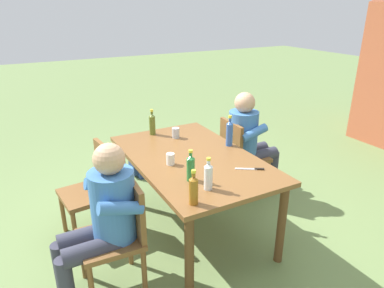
{
  "coord_description": "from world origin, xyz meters",
  "views": [
    {
      "loc": [
        2.54,
        -1.37,
        2.04
      ],
      "look_at": [
        0.0,
        0.0,
        0.89
      ],
      "focal_mm": 32.83,
      "sensor_mm": 36.0,
      "label": 1
    }
  ],
  "objects_px": {
    "bottle_green": "(191,167)",
    "bottle_clear": "(208,176)",
    "table_knife": "(252,169)",
    "backpack_by_near_side": "(140,158)",
    "cup_white": "(170,159)",
    "chair_near_right": "(120,230)",
    "chair_far_left": "(239,153)",
    "bottle_olive": "(152,124)",
    "dining_table": "(192,165)",
    "person_in_white_shirt": "(248,138)",
    "bottle_blue": "(229,133)",
    "chair_near_left": "(95,186)",
    "bottle_amber": "(194,190)",
    "person_in_plaid_shirt": "(103,214)",
    "cup_steel": "(176,133)"
  },
  "relations": [
    {
      "from": "person_in_white_shirt",
      "to": "chair_far_left",
      "type": "bearing_deg",
      "value": -92.25
    },
    {
      "from": "table_knife",
      "to": "chair_near_right",
      "type": "bearing_deg",
      "value": -94.62
    },
    {
      "from": "person_in_white_shirt",
      "to": "cup_white",
      "type": "height_order",
      "value": "person_in_white_shirt"
    },
    {
      "from": "dining_table",
      "to": "person_in_white_shirt",
      "type": "bearing_deg",
      "value": 112.25
    },
    {
      "from": "bottle_green",
      "to": "cup_white",
      "type": "distance_m",
      "value": 0.34
    },
    {
      "from": "chair_near_right",
      "to": "table_knife",
      "type": "xyz_separation_m",
      "value": [
        0.09,
        1.12,
        0.28
      ]
    },
    {
      "from": "person_in_plaid_shirt",
      "to": "bottle_blue",
      "type": "relative_size",
      "value": 3.9
    },
    {
      "from": "person_in_white_shirt",
      "to": "bottle_blue",
      "type": "bearing_deg",
      "value": -56.72
    },
    {
      "from": "chair_far_left",
      "to": "bottle_clear",
      "type": "distance_m",
      "value": 1.43
    },
    {
      "from": "bottle_blue",
      "to": "bottle_clear",
      "type": "height_order",
      "value": "bottle_blue"
    },
    {
      "from": "chair_far_left",
      "to": "chair_near_left",
      "type": "distance_m",
      "value": 1.61
    },
    {
      "from": "bottle_blue",
      "to": "chair_near_left",
      "type": "bearing_deg",
      "value": -104.43
    },
    {
      "from": "chair_far_left",
      "to": "table_knife",
      "type": "height_order",
      "value": "chair_far_left"
    },
    {
      "from": "person_in_plaid_shirt",
      "to": "bottle_amber",
      "type": "height_order",
      "value": "person_in_plaid_shirt"
    },
    {
      "from": "bottle_green",
      "to": "cup_white",
      "type": "relative_size",
      "value": 2.56
    },
    {
      "from": "chair_near_right",
      "to": "cup_steel",
      "type": "relative_size",
      "value": 8.29
    },
    {
      "from": "cup_white",
      "to": "person_in_white_shirt",
      "type": "bearing_deg",
      "value": 110.65
    },
    {
      "from": "backpack_by_near_side",
      "to": "cup_white",
      "type": "bearing_deg",
      "value": -8.64
    },
    {
      "from": "chair_near_left",
      "to": "bottle_amber",
      "type": "distance_m",
      "value": 1.24
    },
    {
      "from": "chair_far_left",
      "to": "bottle_blue",
      "type": "xyz_separation_m",
      "value": [
        0.32,
        -0.37,
        0.41
      ]
    },
    {
      "from": "chair_far_left",
      "to": "cup_white",
      "type": "relative_size",
      "value": 8.77
    },
    {
      "from": "chair_near_right",
      "to": "bottle_green",
      "type": "distance_m",
      "value": 0.7
    },
    {
      "from": "chair_near_right",
      "to": "person_in_plaid_shirt",
      "type": "distance_m",
      "value": 0.2
    },
    {
      "from": "person_in_plaid_shirt",
      "to": "bottle_clear",
      "type": "height_order",
      "value": "person_in_plaid_shirt"
    },
    {
      "from": "chair_far_left",
      "to": "cup_steel",
      "type": "height_order",
      "value": "cup_steel"
    },
    {
      "from": "bottle_green",
      "to": "bottle_clear",
      "type": "height_order",
      "value": "bottle_green"
    },
    {
      "from": "person_in_plaid_shirt",
      "to": "dining_table",
      "type": "bearing_deg",
      "value": 112.25
    },
    {
      "from": "chair_near_left",
      "to": "bottle_amber",
      "type": "relative_size",
      "value": 3.41
    },
    {
      "from": "chair_near_right",
      "to": "backpack_by_near_side",
      "type": "xyz_separation_m",
      "value": [
        -1.73,
        0.78,
        -0.26
      ]
    },
    {
      "from": "cup_steel",
      "to": "cup_white",
      "type": "relative_size",
      "value": 1.06
    },
    {
      "from": "bottle_amber",
      "to": "table_knife",
      "type": "xyz_separation_m",
      "value": [
        -0.24,
        0.68,
        -0.11
      ]
    },
    {
      "from": "dining_table",
      "to": "cup_white",
      "type": "relative_size",
      "value": 16.79
    },
    {
      "from": "bottle_clear",
      "to": "backpack_by_near_side",
      "type": "bearing_deg",
      "value": 175.52
    },
    {
      "from": "table_knife",
      "to": "backpack_by_near_side",
      "type": "xyz_separation_m",
      "value": [
        -1.82,
        -0.34,
        -0.54
      ]
    },
    {
      "from": "chair_far_left",
      "to": "bottle_green",
      "type": "distance_m",
      "value": 1.35
    },
    {
      "from": "dining_table",
      "to": "backpack_by_near_side",
      "type": "height_order",
      "value": "dining_table"
    },
    {
      "from": "person_in_plaid_shirt",
      "to": "backpack_by_near_side",
      "type": "height_order",
      "value": "person_in_plaid_shirt"
    },
    {
      "from": "cup_white",
      "to": "bottle_olive",
      "type": "bearing_deg",
      "value": 168.89
    },
    {
      "from": "dining_table",
      "to": "chair_near_left",
      "type": "xyz_separation_m",
      "value": [
        -0.38,
        -0.81,
        -0.19
      ]
    },
    {
      "from": "cup_steel",
      "to": "person_in_white_shirt",
      "type": "bearing_deg",
      "value": 81.72
    },
    {
      "from": "chair_far_left",
      "to": "chair_near_right",
      "type": "height_order",
      "value": "same"
    },
    {
      "from": "chair_near_right",
      "to": "chair_near_left",
      "type": "bearing_deg",
      "value": -179.97
    },
    {
      "from": "cup_white",
      "to": "chair_near_right",
      "type": "bearing_deg",
      "value": -60.7
    },
    {
      "from": "bottle_green",
      "to": "table_knife",
      "type": "distance_m",
      "value": 0.55
    },
    {
      "from": "chair_far_left",
      "to": "table_knife",
      "type": "xyz_separation_m",
      "value": [
        0.85,
        -0.5,
        0.28
      ]
    },
    {
      "from": "table_knife",
      "to": "backpack_by_near_side",
      "type": "height_order",
      "value": "table_knife"
    },
    {
      "from": "chair_far_left",
      "to": "chair_near_left",
      "type": "xyz_separation_m",
      "value": [
        -0.0,
        -1.61,
        0.0
      ]
    },
    {
      "from": "person_in_plaid_shirt",
      "to": "bottle_olive",
      "type": "xyz_separation_m",
      "value": [
        -1.08,
        0.83,
        0.23
      ]
    },
    {
      "from": "bottle_green",
      "to": "dining_table",
      "type": "bearing_deg",
      "value": 150.45
    },
    {
      "from": "chair_far_left",
      "to": "bottle_olive",
      "type": "xyz_separation_m",
      "value": [
        -0.32,
        -0.9,
        0.39
      ]
    }
  ]
}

